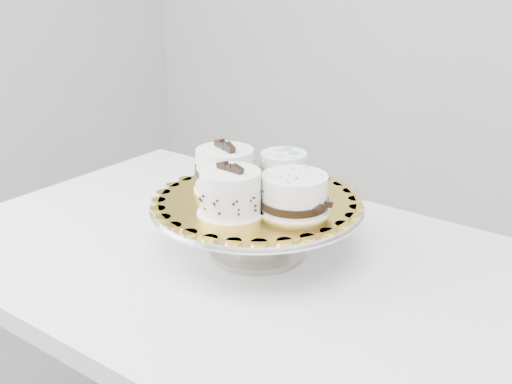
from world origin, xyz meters
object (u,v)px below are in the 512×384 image
Objects in this scene: cake_stand at (257,218)px; cake_ribbon at (295,194)px; table at (234,288)px; cake_dots at (283,169)px; cake_banded at (225,171)px; cake_board at (257,200)px; cake_swirl at (230,193)px.

cake_stand is 0.11m from cake_ribbon.
cake_stand reaches higher than table.
cake_dots is (-0.00, 0.09, 0.07)m from cake_stand.
cake_banded is 0.11m from cake_dots.
cake_stand is at bearing 27.24° from table.
cake_banded is (-0.08, 0.00, 0.04)m from cake_board.
cake_board is at bearing 27.24° from table.
cake_banded reaches higher than cake_dots.
cake_banded is at bearing -135.65° from cake_dots.
cake_swirl is 0.11m from cake_ribbon.
cake_stand is at bearing -91.41° from cake_dots.
cake_dots is (-0.01, 0.17, -0.00)m from cake_swirl.
cake_board is 0.10m from cake_dots.
cake_dots reaches higher than cake_board.
cake_swirl is at bearing -87.96° from cake_board.
cake_swirl is at bearing -24.93° from cake_banded.
cake_swirl reaches higher than cake_dots.
cake_swirl is (0.00, -0.08, 0.04)m from cake_board.
cake_banded is 0.17m from cake_ribbon.
cake_board is at bearing 95.35° from cake_swirl.
table is at bearing -112.55° from cake_dots.
cake_dots is 0.82× the size of cake_ribbon.
cake_ribbon is at bearing -2.64° from cake_stand.
cake_swirl is at bearing -91.23° from cake_dots.
cake_banded is 1.03× the size of cake_ribbon.
cake_swirl is 0.12m from cake_banded.
cake_banded is (-0.08, 0.08, -0.00)m from cake_swirl.
cake_dots reaches higher than table.
cake_swirl is 0.17m from cake_dots.
cake_dots is at bearing 142.63° from cake_ribbon.
cake_banded reaches higher than cake_stand.
cake_banded is (-0.04, 0.03, 0.23)m from table.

